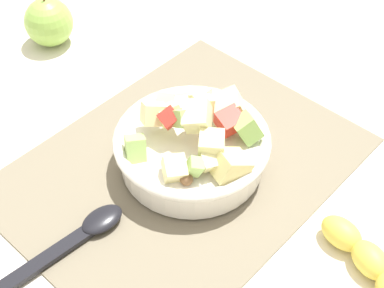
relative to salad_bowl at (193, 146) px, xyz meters
name	(u,v)px	position (x,y,z in m)	size (l,w,h in m)	color
ground_plane	(182,167)	(-0.01, 0.01, -0.04)	(2.40, 2.40, 0.00)	silver
placemat	(182,166)	(-0.01, 0.01, -0.04)	(0.47, 0.36, 0.01)	#756B56
salad_bowl	(193,146)	(0.00, 0.00, 0.00)	(0.21, 0.21, 0.11)	white
serving_spoon	(76,237)	(-0.19, 0.02, -0.03)	(0.20, 0.04, 0.01)	black
whole_apple	(49,22)	(0.05, 0.37, 0.00)	(0.08, 0.08, 0.09)	#8CB74C
banana_whole	(368,261)	(0.02, -0.26, -0.02)	(0.08, 0.15, 0.04)	yellow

